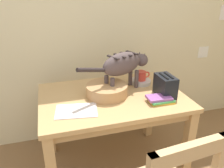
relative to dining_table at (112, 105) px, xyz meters
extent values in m
cube|color=beige|center=(0.03, 0.67, 0.60)|extent=(4.41, 0.10, 2.50)
cube|color=white|center=(1.31, 0.61, 0.19)|extent=(0.13, 0.01, 0.13)
cube|color=tan|center=(0.00, 0.00, 0.08)|extent=(1.16, 0.82, 0.03)
cube|color=tan|center=(0.00, 0.00, 0.03)|extent=(1.08, 0.74, 0.07)
cube|color=tan|center=(0.53, -0.36, -0.29)|extent=(0.07, 0.07, 0.71)
cube|color=tan|center=(-0.53, 0.36, -0.29)|extent=(0.07, 0.07, 0.71)
cube|color=tan|center=(0.53, 0.36, -0.29)|extent=(0.07, 0.07, 0.71)
ellipsoid|color=#524343|center=(0.11, 0.07, 0.33)|extent=(0.42, 0.29, 0.19)
cube|color=#2D2524|center=(0.02, 0.03, 0.41)|extent=(0.07, 0.13, 0.01)
cube|color=#2D2524|center=(0.08, 0.06, 0.41)|extent=(0.07, 0.13, 0.01)
cube|color=#2D2524|center=(0.14, 0.09, 0.41)|extent=(0.07, 0.13, 0.01)
cube|color=#2D2524|center=(0.21, 0.11, 0.41)|extent=(0.07, 0.13, 0.01)
cylinder|color=#524343|center=(0.22, 0.16, 0.17)|extent=(0.04, 0.04, 0.16)
cylinder|color=#524343|center=(0.25, 0.09, 0.17)|extent=(0.04, 0.04, 0.16)
cylinder|color=#524343|center=(-0.03, 0.05, 0.17)|extent=(0.04, 0.04, 0.16)
cylinder|color=#524343|center=(0.00, -0.02, 0.17)|extent=(0.04, 0.04, 0.16)
sphere|color=#524343|center=(0.32, 0.17, 0.32)|extent=(0.11, 0.11, 0.11)
cone|color=#524343|center=(0.31, 0.19, 0.36)|extent=(0.04, 0.04, 0.04)
cone|color=#524343|center=(0.34, 0.14, 0.36)|extent=(0.04, 0.04, 0.04)
cylinder|color=#2D2524|center=(-0.17, -0.05, 0.35)|extent=(0.24, 0.13, 0.09)
cylinder|color=beige|center=(0.32, 0.17, 0.11)|extent=(0.19, 0.19, 0.03)
cylinder|color=red|center=(0.32, 0.17, 0.17)|extent=(0.09, 0.09, 0.08)
torus|color=red|center=(0.38, 0.17, 0.17)|extent=(0.06, 0.01, 0.06)
cube|color=silver|center=(-0.32, -0.17, 0.10)|extent=(0.32, 0.25, 0.01)
cube|color=gold|center=(0.33, -0.22, 0.10)|extent=(0.19, 0.13, 0.01)
cube|color=#43A856|center=(0.33, -0.22, 0.12)|extent=(0.19, 0.12, 0.01)
cube|color=#97539C|center=(0.31, -0.21, 0.13)|extent=(0.19, 0.12, 0.02)
cylinder|color=tan|center=(-0.04, 0.01, 0.14)|extent=(0.34, 0.34, 0.09)
cylinder|color=brown|center=(-0.04, 0.01, 0.15)|extent=(0.28, 0.28, 0.08)
cube|color=black|center=(0.41, -0.12, 0.18)|extent=(0.12, 0.20, 0.17)
cube|color=black|center=(0.39, -0.12, 0.27)|extent=(0.02, 0.14, 0.01)
cube|color=black|center=(0.43, -0.12, 0.27)|extent=(0.02, 0.14, 0.01)
cube|color=tan|center=(0.08, -0.94, 0.25)|extent=(0.42, 0.08, 0.08)
camera|label=1|loc=(-0.47, -1.60, 0.92)|focal=36.41mm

